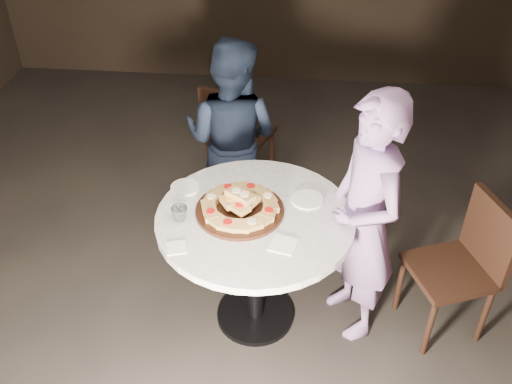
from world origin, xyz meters
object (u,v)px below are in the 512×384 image
table (255,237)px  focaccia_pile (240,204)px  chair_right (466,260)px  water_glass (180,214)px  diner_navy (232,139)px  serving_board (240,210)px  chair_far (235,132)px  diner_teal (364,222)px

table → focaccia_pile: 0.23m
table → chair_right: size_ratio=1.34×
water_glass → diner_navy: bearing=81.4°
table → serving_board: 0.19m
chair_far → diner_navy: diner_navy is taller
focaccia_pile → chair_right: (1.33, 0.06, -0.37)m
serving_board → diner_navy: bearing=100.2°
chair_right → water_glass: bearing=-105.6°
water_glass → diner_navy: diner_navy is taller
table → diner_navy: 0.99m
focaccia_pile → water_glass: (-0.32, -0.10, -0.01)m
diner_navy → chair_far: bearing=-68.8°
diner_navy → chair_right: bearing=166.2°
serving_board → diner_teal: (0.70, 0.02, -0.05)m
serving_board → diner_navy: diner_navy is taller
chair_far → focaccia_pile: bearing=118.6°
table → diner_teal: bearing=4.5°
serving_board → table: bearing=-15.8°
water_glass → chair_right: (1.66, 0.16, -0.35)m
water_glass → diner_navy: (0.16, 1.03, -0.14)m
diner_navy → diner_teal: (0.87, -0.91, 0.06)m
diner_teal → chair_right: bearing=68.9°
water_glass → diner_teal: bearing=6.8°
chair_right → diner_navy: diner_navy is taller
water_glass → chair_right: 1.70m
table → chair_right: bearing=3.8°
focaccia_pile → chair_far: focaccia_pile is taller
focaccia_pile → water_glass: bearing=-162.7°
focaccia_pile → chair_right: size_ratio=0.49×
chair_right → chair_far: bearing=-150.8°
table → serving_board: serving_board is taller
diner_navy → water_glass: bearing=97.8°
diner_teal → water_glass: bearing=-107.4°
serving_board → chair_right: bearing=2.5°
chair_right → diner_navy: bearing=-141.2°
water_glass → diner_teal: 1.04m
focaccia_pile → chair_right: bearing=2.5°
focaccia_pile → diner_teal: 0.71m
serving_board → diner_navy: size_ratio=0.34×
serving_board → diner_teal: diner_teal is taller
water_glass → table: bearing=10.2°
serving_board → focaccia_pile: (0.00, 0.00, 0.04)m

